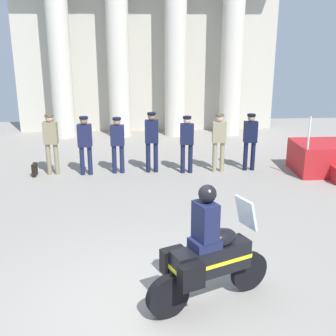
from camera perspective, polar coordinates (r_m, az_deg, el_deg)
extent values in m
plane|color=gray|center=(6.82, -3.83, -17.63)|extent=(28.38, 28.38, 0.00)
cube|color=beige|center=(17.78, -2.87, 16.53)|extent=(10.32, 0.30, 7.24)
cylinder|color=beige|center=(17.03, -14.08, 14.80)|extent=(0.82, 0.82, 6.52)
cylinder|color=beige|center=(16.80, -6.59, 15.17)|extent=(0.82, 0.82, 6.52)
cylinder|color=beige|center=(16.84, 1.00, 15.28)|extent=(0.82, 0.82, 6.52)
cylinder|color=beige|center=(17.15, 8.44, 15.14)|extent=(0.82, 0.82, 6.52)
cylinder|color=silver|center=(12.25, 18.05, 4.39)|extent=(0.05, 0.05, 0.90)
cylinder|color=#847A5B|center=(12.77, -15.40, 1.12)|extent=(0.13, 0.13, 0.90)
cylinder|color=#847A5B|center=(12.73, -14.43, 1.14)|extent=(0.13, 0.13, 0.90)
cube|color=#847A5B|center=(12.56, -15.19, 4.46)|extent=(0.39, 0.24, 0.62)
sphere|color=tan|center=(12.48, -15.34, 6.32)|extent=(0.21, 0.21, 0.21)
cylinder|color=#4F4937|center=(12.47, -15.37, 6.67)|extent=(0.24, 0.24, 0.06)
cylinder|color=#191E42|center=(12.54, -11.20, 0.94)|extent=(0.13, 0.13, 0.83)
cylinder|color=#191E42|center=(12.51, -10.20, 0.96)|extent=(0.13, 0.13, 0.83)
cube|color=#191E42|center=(12.34, -10.90, 4.21)|extent=(0.39, 0.24, 0.64)
sphere|color=#997056|center=(12.25, -11.01, 6.14)|extent=(0.21, 0.21, 0.21)
cylinder|color=black|center=(12.23, -11.03, 6.50)|extent=(0.24, 0.24, 0.06)
cylinder|color=#191E42|center=(12.54, -7.06, 1.14)|extent=(0.13, 0.13, 0.82)
cylinder|color=#191E42|center=(12.53, -6.06, 1.16)|extent=(0.13, 0.13, 0.82)
cube|color=#191E42|center=(12.36, -6.67, 4.28)|extent=(0.39, 0.24, 0.59)
sphere|color=tan|center=(12.27, -6.74, 6.09)|extent=(0.21, 0.21, 0.21)
cylinder|color=black|center=(12.26, -6.75, 6.45)|extent=(0.24, 0.24, 0.06)
cylinder|color=#141938|center=(12.54, -2.62, 1.40)|extent=(0.13, 0.13, 0.88)
cylinder|color=#141938|center=(12.54, -1.61, 1.42)|extent=(0.13, 0.13, 0.88)
cube|color=#141938|center=(12.35, -2.16, 4.82)|extent=(0.39, 0.24, 0.65)
sphere|color=#997056|center=(12.26, -2.18, 6.78)|extent=(0.21, 0.21, 0.21)
cylinder|color=black|center=(12.25, -2.18, 7.14)|extent=(0.24, 0.24, 0.06)
cylinder|color=#141938|center=(12.47, 1.95, 1.24)|extent=(0.13, 0.13, 0.85)
cylinder|color=#141938|center=(12.49, 2.95, 1.25)|extent=(0.13, 0.13, 0.85)
cube|color=#141938|center=(12.30, 2.50, 4.47)|extent=(0.39, 0.24, 0.59)
sphere|color=beige|center=(12.22, 2.52, 6.30)|extent=(0.21, 0.21, 0.21)
cylinder|color=black|center=(12.20, 2.53, 6.66)|extent=(0.24, 0.24, 0.06)
cylinder|color=gray|center=(12.65, 6.13, 1.44)|extent=(0.13, 0.13, 0.88)
cylinder|color=gray|center=(12.69, 7.11, 1.46)|extent=(0.13, 0.13, 0.88)
cube|color=gray|center=(12.48, 6.74, 4.72)|extent=(0.39, 0.24, 0.61)
sphere|color=beige|center=(12.40, 6.81, 6.56)|extent=(0.21, 0.21, 0.21)
cylinder|color=brown|center=(12.38, 6.82, 6.92)|extent=(0.24, 0.24, 0.06)
cylinder|color=black|center=(12.91, 10.13, 1.53)|extent=(0.13, 0.13, 0.85)
cylinder|color=black|center=(12.97, 11.08, 1.55)|extent=(0.13, 0.13, 0.85)
cube|color=black|center=(12.76, 10.79, 4.68)|extent=(0.39, 0.24, 0.61)
sphere|color=tan|center=(12.68, 10.89, 6.49)|extent=(0.21, 0.21, 0.21)
cylinder|color=black|center=(12.67, 10.91, 6.84)|extent=(0.24, 0.24, 0.06)
cylinder|color=black|center=(7.13, 10.58, -13.17)|extent=(0.62, 0.36, 0.64)
cylinder|color=black|center=(6.43, -0.04, -16.52)|extent=(0.64, 0.39, 0.64)
cube|color=black|center=(6.54, 5.69, -11.86)|extent=(1.26, 0.80, 0.44)
ellipsoid|color=black|center=(6.47, 6.90, -9.06)|extent=(0.61, 0.51, 0.26)
cube|color=yellow|center=(6.55, 5.69, -12.01)|extent=(1.28, 0.82, 0.06)
cube|color=silver|center=(6.59, 10.22, -5.82)|extent=(0.31, 0.43, 0.47)
cube|color=black|center=(6.51, 0.64, -11.95)|extent=(0.40, 0.31, 0.36)
cube|color=black|center=(6.12, 3.06, -14.04)|extent=(0.40, 0.31, 0.36)
cube|color=#191E42|center=(6.35, 4.86, -9.85)|extent=(0.50, 0.47, 0.14)
cube|color=#191E42|center=(6.19, 4.94, -6.97)|extent=(0.39, 0.44, 0.56)
sphere|color=black|center=(6.05, 5.20, -3.39)|extent=(0.26, 0.26, 0.26)
cube|color=black|center=(12.84, -17.11, -0.22)|extent=(0.10, 0.32, 0.36)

